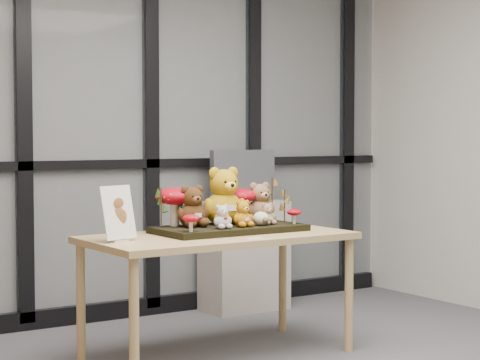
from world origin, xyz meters
TOP-DOWN VIEW (x-y plane):
  - room_shell at (0.00, 0.00)m, footprint 5.00×5.00m
  - glass_partition at (-0.00, 2.47)m, footprint 4.90×0.06m
  - display_table at (0.23, 1.24)m, footprint 1.49×0.76m
  - diorama_tray at (0.34, 1.29)m, footprint 0.85×0.44m
  - bear_pooh_yellow at (0.36, 1.38)m, footprint 0.28×0.26m
  - bear_brown_medium at (0.13, 1.35)m, footprint 0.20×0.18m
  - bear_tan_back at (0.63, 1.40)m, footprint 0.20×0.18m
  - bear_small_yellow at (0.37, 1.20)m, footprint 0.13×0.12m
  - bear_white_bow at (0.22, 1.18)m, footprint 0.12×0.10m
  - bear_beige_small at (0.56, 1.22)m, footprint 0.11×0.10m
  - plush_cream_hedgehog at (0.50, 1.20)m, footprint 0.07×0.06m
  - mushroom_back_left at (0.07, 1.44)m, footprint 0.22×0.22m
  - mushroom_back_right at (0.50, 1.44)m, footprint 0.20×0.20m
  - mushroom_front_left at (-0.00, 1.13)m, footprint 0.09×0.09m
  - mushroom_front_right at (0.72, 1.18)m, footprint 0.09×0.09m
  - sprig_green_far_left at (-0.04, 1.40)m, footprint 0.05×0.05m
  - sprig_green_mid_left at (0.10, 1.45)m, footprint 0.05×0.05m
  - sprig_dry_far_right at (0.71, 1.39)m, footprint 0.05×0.05m
  - sprig_dry_mid_right at (0.72, 1.28)m, footprint 0.05×0.05m
  - sprig_green_centre at (0.25, 1.46)m, footprint 0.05×0.05m
  - sign_holder at (-0.37, 1.24)m, footprint 0.21×0.12m
  - label_card at (0.28, 0.94)m, footprint 0.08×0.03m
  - cabinet at (1.08, 2.26)m, footprint 0.58×0.34m
  - monitor at (1.08, 2.28)m, footprint 0.51×0.05m

SIDE VIEW (x-z plane):
  - cabinet at x=1.08m, z-range 0.00..0.77m
  - display_table at x=0.23m, z-range 0.28..0.97m
  - label_card at x=0.28m, z-range 0.69..0.69m
  - diorama_tray at x=0.34m, z-range 0.69..0.73m
  - plush_cream_hedgehog at x=0.50m, z-range 0.73..0.82m
  - mushroom_front_right at x=0.72m, z-range 0.73..0.82m
  - mushroom_front_left at x=0.00m, z-range 0.73..0.83m
  - bear_beige_small at x=0.56m, z-range 0.73..0.87m
  - bear_white_bow at x=0.22m, z-range 0.73..0.88m
  - bear_small_yellow at x=0.37m, z-range 0.73..0.90m
  - sprig_green_centre at x=0.25m, z-range 0.73..0.91m
  - sprig_green_mid_left at x=0.10m, z-range 0.73..0.92m
  - sprig_dry_mid_right at x=0.72m, z-range 0.73..0.92m
  - sign_holder at x=-0.37m, z-range 0.68..0.97m
  - mushroom_back_right at x=0.50m, z-range 0.73..0.95m
  - sprig_green_far_left at x=-0.04m, z-range 0.73..0.95m
  - mushroom_back_left at x=0.07m, z-range 0.73..0.97m
  - bear_tan_back at x=0.63m, z-range 0.73..0.99m
  - bear_brown_medium at x=0.13m, z-range 0.73..0.99m
  - sprig_dry_far_right at x=0.71m, z-range 0.73..0.99m
  - bear_pooh_yellow at x=0.36m, z-range 0.73..1.09m
  - monitor at x=1.08m, z-range 0.77..1.14m
  - glass_partition at x=0.00m, z-range 0.03..2.81m
  - room_shell at x=0.00m, z-range -0.82..4.18m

